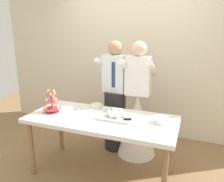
{
  "coord_description": "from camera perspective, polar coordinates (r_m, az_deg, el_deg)",
  "views": [
    {
      "loc": [
        1.0,
        -2.24,
        1.77
      ],
      "look_at": [
        0.08,
        0.15,
        1.07
      ],
      "focal_mm": 34.9,
      "sensor_mm": 36.0,
      "label": 1
    }
  ],
  "objects": [
    {
      "name": "main_cake_tray",
      "position": [
        2.62,
        1.0,
        -6.14
      ],
      "size": [
        0.43,
        0.32,
        0.12
      ],
      "color": "silver",
      "rests_on": "dessert_table"
    },
    {
      "name": "round_cake",
      "position": [
        2.95,
        -4.19,
        -4.05
      ],
      "size": [
        0.24,
        0.24,
        0.06
      ],
      "color": "white",
      "rests_on": "dessert_table"
    },
    {
      "name": "ground_plane",
      "position": [
        3.02,
        -2.63,
        -20.66
      ],
      "size": [
        8.0,
        8.0,
        0.0
      ],
      "primitive_type": "plane",
      "color": "olive"
    },
    {
      "name": "rear_wall",
      "position": [
        3.82,
        5.81,
        10.26
      ],
      "size": [
        5.2,
        0.1,
        2.9
      ],
      "primitive_type": "cube",
      "color": "beige",
      "rests_on": "ground_plane"
    },
    {
      "name": "dessert_table",
      "position": [
        2.68,
        -2.81,
        -8.38
      ],
      "size": [
        1.8,
        0.8,
        0.78
      ],
      "color": "white",
      "rests_on": "ground_plane"
    },
    {
      "name": "cupcake_stand",
      "position": [
        2.89,
        -15.5,
        -2.83
      ],
      "size": [
        0.23,
        0.23,
        0.31
      ],
      "color": "#D83F4C",
      "rests_on": "dessert_table"
    },
    {
      "name": "person_groom",
      "position": [
        3.27,
        0.81,
        -3.05
      ],
      "size": [
        0.5,
        0.53,
        1.66
      ],
      "color": "#232328",
      "rests_on": "ground_plane"
    },
    {
      "name": "plate_stack",
      "position": [
        2.54,
        12.7,
        -7.45
      ],
      "size": [
        0.18,
        0.18,
        0.07
      ],
      "color": "white",
      "rests_on": "dessert_table"
    },
    {
      "name": "person_bride",
      "position": [
        3.19,
        6.59,
        -6.76
      ],
      "size": [
        0.56,
        0.56,
        1.66
      ],
      "color": "white",
      "rests_on": "ground_plane"
    }
  ]
}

